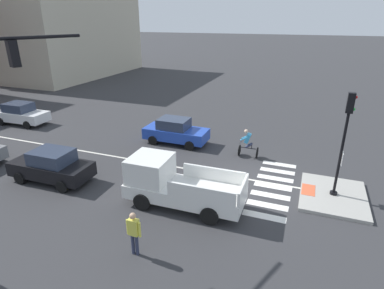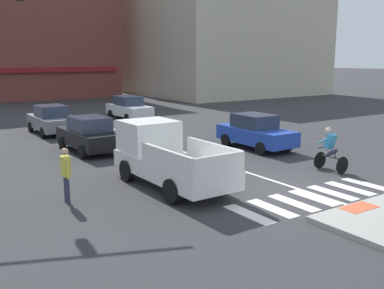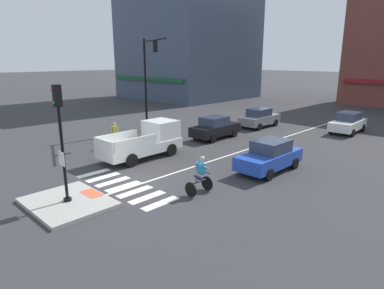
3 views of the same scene
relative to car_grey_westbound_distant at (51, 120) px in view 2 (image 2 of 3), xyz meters
The scene contains 19 objects.
ground_plane 15.79m from the car_grey_westbound_distant, 77.85° to the right, with size 300.00×300.00×0.00m, color #333335.
tactile_pad_front 18.29m from the car_grey_westbound_distant, 79.54° to the right, with size 1.10×0.60×0.01m, color #DB5B38.
crosswalk_stripe_a 16.38m from the car_grey_westbound_distant, 87.70° to the right, with size 0.44×1.80×0.01m, color silver.
crosswalk_stripe_b 16.44m from the car_grey_westbound_distant, 84.61° to the right, with size 0.44×1.80×0.01m, color silver.
crosswalk_stripe_c 16.55m from the car_grey_westbound_distant, 81.55° to the right, with size 0.44×1.80×0.01m, color silver.
crosswalk_stripe_d 16.70m from the car_grey_westbound_distant, 78.53° to the right, with size 0.44×1.80×0.01m, color silver.
crosswalk_stripe_e 16.90m from the car_grey_westbound_distant, 75.58° to the right, with size 0.44×1.80×0.01m, color silver.
crosswalk_stripe_f 17.14m from the car_grey_westbound_distant, 72.70° to the right, with size 0.44×1.80×0.01m, color silver.
crosswalk_stripe_g 17.43m from the car_grey_westbound_distant, 69.91° to the right, with size 0.44×1.80×0.01m, color silver.
lane_centre_line 6.56m from the car_grey_westbound_distant, 56.29° to the right, with size 0.14×28.00×0.01m, color silver.
building_corner_right 32.44m from the car_grey_westbound_distant, 35.11° to the left, with size 20.28×18.91×12.95m.
building_far_block 29.81m from the car_grey_westbound_distant, 77.62° to the left, with size 15.41×17.26×15.21m.
car_grey_westbound_distant is the anchor object (origin of this frame).
car_black_westbound_far 5.94m from the car_grey_westbound_distant, 89.89° to the right, with size 1.92×4.14×1.64m.
car_blue_eastbound_mid 11.84m from the car_grey_westbound_distant, 54.26° to the right, with size 1.87×4.11×1.64m.
car_white_eastbound_distant 7.04m from the car_grey_westbound_distant, 25.53° to the left, with size 1.94×4.15×1.64m.
pickup_truck_white_westbound_near 12.50m from the car_grey_westbound_distant, 88.92° to the right, with size 2.13×5.13×2.08m.
cyclist 15.78m from the car_grey_westbound_distant, 66.07° to the right, with size 0.66×1.09×1.68m.
pedestrian_at_curb_left 12.93m from the car_grey_westbound_distant, 104.36° to the right, with size 0.23×0.55×1.67m.
Camera 2 is at (-10.44, -9.73, 4.28)m, focal length 41.16 mm.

